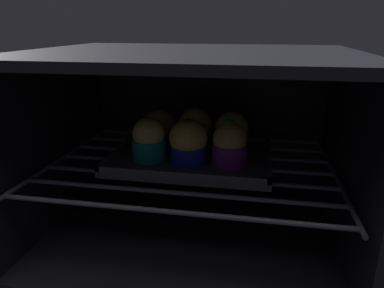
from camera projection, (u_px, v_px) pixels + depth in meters
The scene contains 9 objects.
oven_cavity at pixel (195, 142), 73.47cm from camera, with size 59.00×47.00×37.00cm.
oven_rack at pixel (191, 165), 70.58cm from camera, with size 54.80×42.00×0.80cm.
baking_tray at pixel (192, 158), 71.24cm from camera, with size 30.59×22.99×2.20cm.
muffin_row0_col0 at pixel (149, 140), 68.01cm from camera, with size 6.49×6.49×8.31cm.
muffin_row0_col1 at pixel (189, 142), 66.28cm from camera, with size 7.12×7.12×8.42cm.
muffin_row0_col2 at pixel (230, 145), 65.14cm from camera, with size 6.49×6.49×8.70cm.
muffin_row1_col0 at pixel (159, 130), 74.83cm from camera, with size 7.11×7.11×8.05cm.
muffin_row1_col1 at pixel (196, 129), 73.32cm from camera, with size 6.93×6.93×8.98cm.
muffin_row1_col2 at pixel (231, 133), 71.75cm from camera, with size 6.76×6.76×8.37cm.
Camera 1 is at (12.27, -42.54, 39.74)cm, focal length 33.50 mm.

